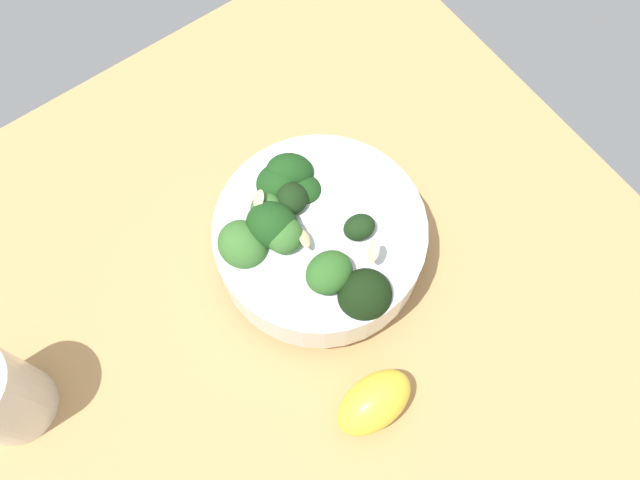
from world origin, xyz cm
name	(u,v)px	position (x,y,z in cm)	size (l,w,h in cm)	color
ground_plane	(299,314)	(0.00, 0.00, -1.81)	(67.61, 67.61, 3.62)	tan
bowl_of_broccoli	(316,238)	(3.14, -4.29, 4.63)	(19.40, 18.56, 10.00)	white
lemon_wedge	(370,406)	(-10.97, 0.46, 2.44)	(7.03, 4.29, 4.88)	yellow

